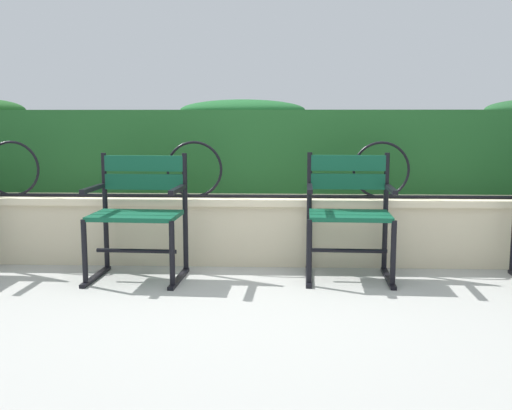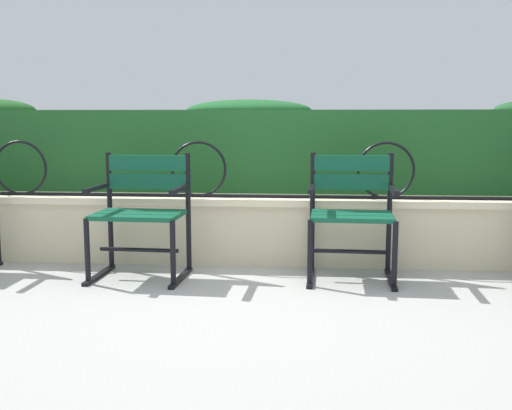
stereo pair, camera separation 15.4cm
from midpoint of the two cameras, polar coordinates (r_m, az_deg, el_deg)
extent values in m
plane|color=#9E9E99|center=(3.78, 0.96, -8.67)|extent=(60.00, 60.00, 0.00)
cube|color=beige|center=(4.66, 1.74, -2.58)|extent=(8.04, 0.35, 0.45)
cube|color=beige|center=(4.62, 1.76, 0.49)|extent=(8.04, 0.41, 0.05)
cylinder|color=black|center=(4.54, 1.71, 0.83)|extent=(7.49, 0.02, 0.02)
torus|color=black|center=(4.98, -20.26, 3.26)|extent=(0.42, 0.02, 0.42)
torus|color=black|center=(4.57, -4.40, 3.35)|extent=(0.42, 0.02, 0.42)
torus|color=black|center=(4.56, 12.94, 3.16)|extent=(0.42, 0.02, 0.42)
cube|color=#1E5123|center=(5.03, 2.03, 5.11)|extent=(7.88, 0.53, 0.65)
ellipsoid|color=#1A5024|center=(5.03, 0.20, 8.82)|extent=(1.02, 0.48, 0.17)
cube|color=#0F4C33|center=(4.08, -10.45, -1.21)|extent=(0.58, 0.15, 0.03)
cube|color=#0F4C33|center=(4.20, -9.89, -0.91)|extent=(0.58, 0.15, 0.03)
cube|color=#0F4C33|center=(4.33, -9.35, -0.63)|extent=(0.58, 0.15, 0.03)
cube|color=#0F4C33|center=(4.40, -9.06, 3.87)|extent=(0.58, 0.06, 0.11)
cube|color=#0F4C33|center=(4.41, -9.02, 2.18)|extent=(0.58, 0.06, 0.11)
cylinder|color=black|center=(4.36, -5.31, -0.73)|extent=(0.04, 0.04, 0.85)
cylinder|color=black|center=(3.99, -6.64, -4.55)|extent=(0.04, 0.04, 0.44)
cube|color=black|center=(4.22, -5.96, -6.76)|extent=(0.06, 0.52, 0.02)
cube|color=black|center=(4.10, -6.08, 1.48)|extent=(0.06, 0.40, 0.03)
cylinder|color=black|center=(4.52, -12.48, -0.57)|extent=(0.04, 0.04, 0.85)
cylinder|color=black|center=(4.17, -14.41, -4.21)|extent=(0.04, 0.04, 0.44)
cube|color=black|center=(4.38, -13.39, -6.36)|extent=(0.06, 0.52, 0.02)
cube|color=black|center=(4.28, -13.65, 1.56)|extent=(0.06, 0.40, 0.03)
cylinder|color=black|center=(4.25, -9.81, -4.14)|extent=(0.55, 0.05, 0.03)
cube|color=#0F4C33|center=(4.02, 10.05, -1.33)|extent=(0.54, 0.15, 0.03)
cube|color=#0F4C33|center=(4.15, 9.95, -1.03)|extent=(0.54, 0.15, 0.03)
cube|color=#0F4C33|center=(4.29, 9.86, -0.74)|extent=(0.54, 0.15, 0.03)
cube|color=#0F4C33|center=(4.35, 9.89, 3.85)|extent=(0.54, 0.05, 0.11)
cube|color=#0F4C33|center=(4.36, 9.85, 2.13)|extent=(0.54, 0.05, 0.11)
cylinder|color=black|center=(4.41, 13.28, -0.78)|extent=(0.04, 0.04, 0.85)
cylinder|color=black|center=(4.03, 13.86, -4.60)|extent=(0.04, 0.04, 0.44)
cube|color=black|center=(4.26, 13.45, -6.77)|extent=(0.06, 0.52, 0.02)
cube|color=black|center=(4.15, 13.73, 1.37)|extent=(0.05, 0.40, 0.03)
cylinder|color=black|center=(4.39, 6.26, -0.67)|extent=(0.04, 0.04, 0.85)
cylinder|color=black|center=(4.00, 6.15, -4.50)|extent=(0.04, 0.04, 0.44)
cube|color=black|center=(4.23, 6.14, -6.69)|extent=(0.06, 0.52, 0.02)
cube|color=black|center=(4.12, 6.27, 1.51)|extent=(0.05, 0.40, 0.03)
cylinder|color=black|center=(4.20, 9.87, -4.29)|extent=(0.51, 0.05, 0.03)
camera|label=1|loc=(0.08, -88.85, 0.16)|focal=43.01mm
camera|label=2|loc=(0.08, 91.15, -0.16)|focal=43.01mm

